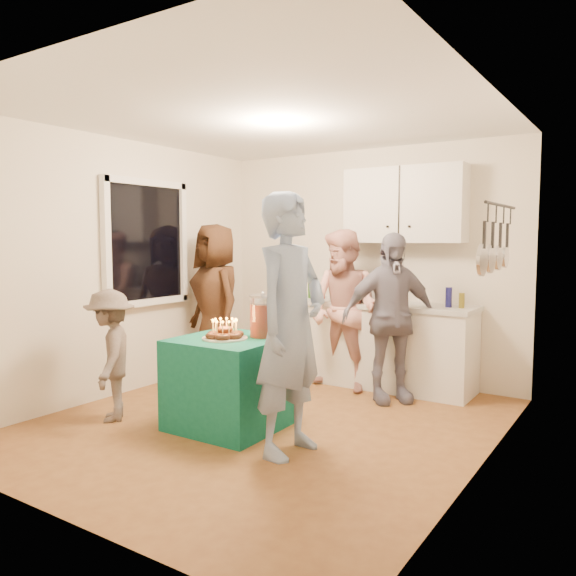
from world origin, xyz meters
The scene contains 19 objects.
floor centered at (0.00, 0.00, 0.00)m, with size 4.00×4.00×0.00m, color brown.
ceiling centered at (0.00, 0.00, 2.60)m, with size 4.00×4.00×0.00m, color white.
back_wall centered at (0.00, 2.00, 1.30)m, with size 3.60×3.60×0.00m, color silver.
left_wall centered at (-1.80, 0.00, 1.30)m, with size 4.00×4.00×0.00m, color silver.
right_wall centered at (1.80, 0.00, 1.30)m, with size 4.00×4.00×0.00m, color silver.
window_night centered at (-1.77, 0.30, 1.55)m, with size 0.04×1.00×1.20m, color black.
counter centered at (0.20, 1.70, 0.43)m, with size 2.20×0.58×0.86m, color white.
countertop centered at (0.20, 1.70, 0.89)m, with size 2.24×0.62×0.05m, color beige.
upper_cabinet centered at (0.50, 1.85, 1.95)m, with size 1.30×0.30×0.80m, color white.
pot_rack centered at (1.72, 0.70, 1.60)m, with size 0.12×1.00×0.60m, color black.
microwave centered at (0.15, 1.70, 1.05)m, with size 0.50×0.34×0.28m, color white.
party_table centered at (-0.21, -0.23, 0.38)m, with size 0.85×0.85×0.76m, color #0E5E4A.
donut_cake centered at (-0.21, -0.29, 0.85)m, with size 0.38×0.38×0.18m, color #381C0C, non-canonical shape.
punch_jar centered at (-0.01, -0.03, 0.93)m, with size 0.22×0.22×0.34m, color red.
man_birthday centered at (0.53, -0.44, 0.97)m, with size 0.71×0.46×1.93m, color #879DC4.
woman_back_left centered at (-1.38, 0.98, 0.88)m, with size 0.86×0.56×1.76m, color brown.
woman_back_center centered at (0.06, 1.33, 0.85)m, with size 0.82×0.64×1.69m, color #D97771.
woman_back_right centered at (0.62, 1.21, 0.83)m, with size 0.97×0.40×1.65m, color black.
child_near_left centered at (-1.20, -0.67, 0.58)m, with size 0.75×0.43×1.16m, color #544843.
Camera 1 is at (2.75, -3.86, 1.59)m, focal length 35.00 mm.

